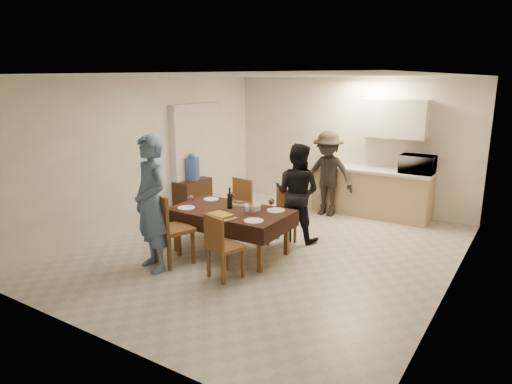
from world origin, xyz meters
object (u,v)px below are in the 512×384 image
water_pitcher (249,208)px  person_kitchen (327,174)px  person_near (151,204)px  dining_table (231,212)px  water_jug (192,169)px  wine_bottle (230,198)px  console (193,197)px  microwave (418,164)px  savoury_tart (221,215)px  person_far (297,193)px

water_pitcher → person_kitchen: (0.03, 2.66, 0.04)m
person_near → dining_table: bearing=82.1°
water_pitcher → person_near: bearing=-132.0°
water_jug → wine_bottle: size_ratio=1.33×
water_pitcher → water_jug: bearing=149.0°
water_jug → water_pitcher: water_jug is taller
console → person_near: size_ratio=0.40×
console → microwave: 4.19m
person_near → person_kitchen: (0.93, 3.66, -0.12)m
person_kitchen → person_near: bearing=-104.3°
water_pitcher → person_near: 1.36m
wine_bottle → person_near: (-0.50, -1.10, 0.09)m
dining_table → microwave: 3.64m
water_jug → microwave: (3.70, 1.83, 0.17)m
console → water_jug: water_jug is taller
microwave → dining_table: bearing=57.9°
water_pitcher → savoury_tart: bearing=-127.1°
wine_bottle → microwave: (1.97, 3.01, 0.24)m
microwave → person_far: 2.45m
console → person_far: bearing=-4.5°
water_jug → water_pitcher: size_ratio=2.36×
microwave → person_far: (-1.37, -2.01, -0.28)m
water_pitcher → dining_table: bearing=171.9°
savoury_tart → dining_table: bearing=104.7°
dining_table → person_near: bearing=-118.2°
water_jug → savoury_tart: 2.49m
water_jug → wine_bottle: 2.10m
person_near → person_far: person_near is taller
microwave → savoury_tart: bearing=62.2°
water_pitcher → person_far: size_ratio=0.11×
microwave → person_near: size_ratio=0.32×
person_far → wine_bottle: bearing=54.3°
wine_bottle → console: bearing=145.7°
console → microwave: (3.70, 1.83, 0.73)m
microwave → person_near: bearing=59.0°
water_jug → water_pitcher: 2.49m
wine_bottle → water_pitcher: bearing=-14.0°
savoury_tart → person_near: person_near is taller
dining_table → water_jug: (-1.78, 1.23, 0.26)m
water_jug → microwave: bearing=26.3°
wine_bottle → person_near: bearing=-114.4°
wine_bottle → person_far: size_ratio=0.20×
person_far → water_jug: bearing=-9.3°
microwave → water_jug: bearing=26.3°
person_near → person_kitchen: bearing=95.4°
person_far → person_near: bearing=57.6°
dining_table → wine_bottle: 0.20m
microwave → person_near: (-2.47, -4.11, -0.14)m
water_jug → person_far: 2.34m
console → person_kitchen: (2.17, 1.38, 0.46)m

